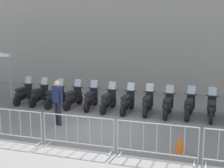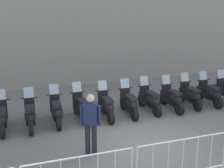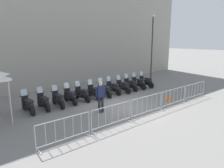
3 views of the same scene
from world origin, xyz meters
TOP-DOWN VIEW (x-y plane):
  - ground_plane at (0.00, 0.00)m, footprint 120.00×120.00m
  - motorcycle_1 at (-3.41, 3.12)m, footprint 0.68×1.71m
  - motorcycle_2 at (-2.57, 2.88)m, footprint 0.73×1.70m
  - motorcycle_3 at (-1.69, 2.83)m, footprint 0.72×1.70m
  - motorcycle_4 at (-0.82, 2.68)m, footprint 0.60×1.72m
  - motorcycle_5 at (0.00, 2.41)m, footprint 0.71×1.71m
  - motorcycle_6 at (0.86, 2.25)m, footprint 0.72×1.71m
  - motorcycle_7 at (1.74, 2.19)m, footprint 0.64×1.72m
  - motorcycle_8 at (2.57, 1.92)m, footprint 0.68×1.71m
  - motorcycle_9 at (3.44, 1.86)m, footprint 0.73×1.70m
  - motorcycle_10 at (4.30, 1.68)m, footprint 0.68×1.71m
  - barrier_segment_2 at (-0.35, -1.86)m, footprint 2.29×0.83m
  - officer_near_row_end at (-1.63, 0.31)m, footprint 0.47×0.38m

SIDE VIEW (x-z plane):
  - ground_plane at x=0.00m, z-range 0.00..0.00m
  - motorcycle_1 at x=-3.41m, z-range -0.16..1.07m
  - motorcycle_2 at x=-2.57m, z-range -0.16..1.07m
  - motorcycle_3 at x=-1.69m, z-range -0.16..1.07m
  - motorcycle_4 at x=-0.82m, z-range -0.16..1.07m
  - motorcycle_5 at x=0.00m, z-range -0.16..1.07m
  - motorcycle_6 at x=0.86m, z-range -0.16..1.07m
  - motorcycle_7 at x=1.74m, z-range -0.16..1.07m
  - motorcycle_8 at x=2.57m, z-range -0.16..1.07m
  - motorcycle_9 at x=3.44m, z-range -0.16..1.07m
  - motorcycle_10 at x=4.30m, z-range -0.16..1.07m
  - barrier_segment_2 at x=-0.35m, z-range -0.01..1.06m
  - officer_near_row_end at x=-1.63m, z-range 0.12..1.85m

